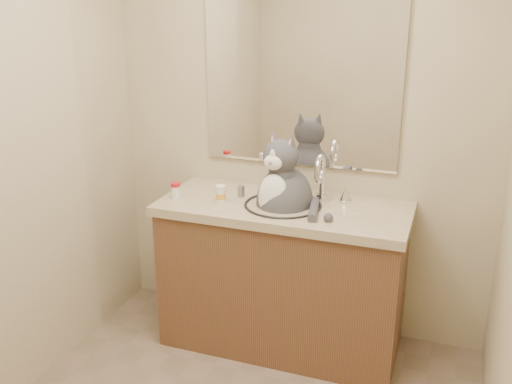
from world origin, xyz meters
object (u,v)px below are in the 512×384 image
grey_canister (241,191)px  pill_bottle_redcap (176,190)px  pill_bottle_orange (221,195)px  cat (284,198)px

grey_canister → pill_bottle_redcap: bearing=-156.7°
pill_bottle_redcap → pill_bottle_orange: size_ratio=0.91×
cat → pill_bottle_orange: bearing=-149.6°
grey_canister → pill_bottle_orange: bearing=-117.7°
cat → pill_bottle_orange: size_ratio=6.36×
cat → grey_canister: (-0.26, 0.03, -0.00)m
pill_bottle_redcap → pill_bottle_orange: 0.26m
pill_bottle_redcap → pill_bottle_orange: bearing=3.3°
pill_bottle_orange → cat: bearing=16.0°
pill_bottle_redcap → grey_canister: (0.33, 0.14, -0.01)m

